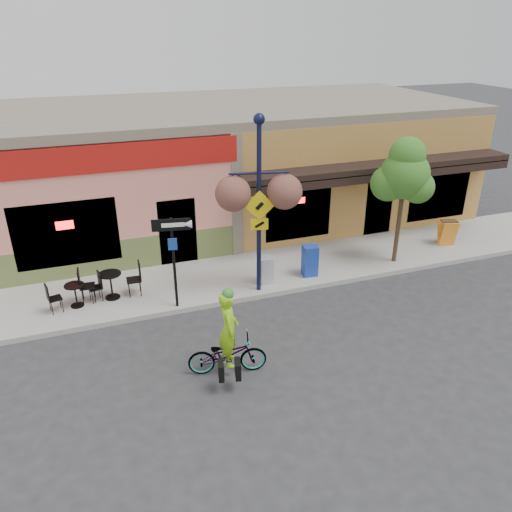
{
  "coord_description": "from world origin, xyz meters",
  "views": [
    {
      "loc": [
        -5.6,
        -11.27,
        7.26
      ],
      "look_at": [
        -1.39,
        0.5,
        1.4
      ],
      "focal_mm": 35.0,
      "sensor_mm": 36.0,
      "label": 1
    }
  ],
  "objects_px": {
    "cyclist_rider": "(229,338)",
    "newspaper_box_grey": "(266,270)",
    "lamp_post": "(259,208)",
    "newspaper_box_blue": "(310,261)",
    "bicycle": "(227,355)",
    "street_tree": "(401,201)",
    "one_way_sign": "(174,264)",
    "building": "(230,161)"
  },
  "relations": [
    {
      "from": "cyclist_rider",
      "to": "newspaper_box_grey",
      "type": "height_order",
      "value": "cyclist_rider"
    },
    {
      "from": "newspaper_box_grey",
      "to": "lamp_post",
      "type": "bearing_deg",
      "value": -136.76
    },
    {
      "from": "newspaper_box_blue",
      "to": "newspaper_box_grey",
      "type": "xyz_separation_m",
      "value": [
        -1.46,
        -0.02,
        -0.07
      ]
    },
    {
      "from": "newspaper_box_blue",
      "to": "lamp_post",
      "type": "bearing_deg",
      "value": -162.98
    },
    {
      "from": "cyclist_rider",
      "to": "newspaper_box_blue",
      "type": "height_order",
      "value": "cyclist_rider"
    },
    {
      "from": "bicycle",
      "to": "newspaper_box_blue",
      "type": "height_order",
      "value": "newspaper_box_blue"
    },
    {
      "from": "bicycle",
      "to": "street_tree",
      "type": "bearing_deg",
      "value": -50.18
    },
    {
      "from": "bicycle",
      "to": "newspaper_box_grey",
      "type": "height_order",
      "value": "newspaper_box_grey"
    },
    {
      "from": "bicycle",
      "to": "newspaper_box_grey",
      "type": "distance_m",
      "value": 4.15
    },
    {
      "from": "bicycle",
      "to": "one_way_sign",
      "type": "xyz_separation_m",
      "value": [
        -0.54,
        3.03,
        0.98
      ]
    },
    {
      "from": "one_way_sign",
      "to": "street_tree",
      "type": "distance_m",
      "value": 7.35
    },
    {
      "from": "bicycle",
      "to": "newspaper_box_blue",
      "type": "xyz_separation_m",
      "value": [
        3.7,
        3.51,
        0.17
      ]
    },
    {
      "from": "bicycle",
      "to": "one_way_sign",
      "type": "relative_size",
      "value": 0.68
    },
    {
      "from": "cyclist_rider",
      "to": "lamp_post",
      "type": "xyz_separation_m",
      "value": [
        1.85,
        3.16,
        1.78
      ]
    },
    {
      "from": "building",
      "to": "lamp_post",
      "type": "xyz_separation_m",
      "value": [
        -1.19,
        -6.69,
        0.43
      ]
    },
    {
      "from": "cyclist_rider",
      "to": "street_tree",
      "type": "distance_m",
      "value": 7.67
    },
    {
      "from": "newspaper_box_grey",
      "to": "newspaper_box_blue",
      "type": "bearing_deg",
      "value": 0.76
    },
    {
      "from": "bicycle",
      "to": "newspaper_box_blue",
      "type": "distance_m",
      "value": 5.11
    },
    {
      "from": "cyclist_rider",
      "to": "street_tree",
      "type": "height_order",
      "value": "street_tree"
    },
    {
      "from": "building",
      "to": "one_way_sign",
      "type": "relative_size",
      "value": 7.01
    },
    {
      "from": "building",
      "to": "lamp_post",
      "type": "bearing_deg",
      "value": -100.12
    },
    {
      "from": "cyclist_rider",
      "to": "one_way_sign",
      "type": "distance_m",
      "value": 3.14
    },
    {
      "from": "lamp_post",
      "to": "one_way_sign",
      "type": "bearing_deg",
      "value": -164.44
    },
    {
      "from": "newspaper_box_grey",
      "to": "bicycle",
      "type": "bearing_deg",
      "value": -122.93
    },
    {
      "from": "newspaper_box_grey",
      "to": "street_tree",
      "type": "bearing_deg",
      "value": -0.12
    },
    {
      "from": "building",
      "to": "bicycle",
      "type": "xyz_separation_m",
      "value": [
        -3.1,
        -9.85,
        -1.78
      ]
    },
    {
      "from": "lamp_post",
      "to": "street_tree",
      "type": "relative_size",
      "value": 1.23
    },
    {
      "from": "one_way_sign",
      "to": "newspaper_box_blue",
      "type": "bearing_deg",
      "value": 16.99
    },
    {
      "from": "cyclist_rider",
      "to": "building",
      "type": "bearing_deg",
      "value": -4.67
    },
    {
      "from": "one_way_sign",
      "to": "newspaper_box_blue",
      "type": "height_order",
      "value": "one_way_sign"
    },
    {
      "from": "one_way_sign",
      "to": "building",
      "type": "bearing_deg",
      "value": 72.48
    },
    {
      "from": "newspaper_box_grey",
      "to": "street_tree",
      "type": "distance_m",
      "value": 4.8
    },
    {
      "from": "newspaper_box_blue",
      "to": "street_tree",
      "type": "distance_m",
      "value": 3.44
    },
    {
      "from": "building",
      "to": "lamp_post",
      "type": "height_order",
      "value": "lamp_post"
    },
    {
      "from": "cyclist_rider",
      "to": "lamp_post",
      "type": "bearing_deg",
      "value": -17.85
    },
    {
      "from": "newspaper_box_blue",
      "to": "newspaper_box_grey",
      "type": "bearing_deg",
      "value": -173.04
    },
    {
      "from": "newspaper_box_grey",
      "to": "street_tree",
      "type": "height_order",
      "value": "street_tree"
    },
    {
      "from": "newspaper_box_blue",
      "to": "street_tree",
      "type": "xyz_separation_m",
      "value": [
        3.06,
        -0.02,
        1.57
      ]
    },
    {
      "from": "newspaper_box_blue",
      "to": "street_tree",
      "type": "bearing_deg",
      "value": 5.66
    },
    {
      "from": "cyclist_rider",
      "to": "one_way_sign",
      "type": "height_order",
      "value": "one_way_sign"
    },
    {
      "from": "one_way_sign",
      "to": "street_tree",
      "type": "height_order",
      "value": "street_tree"
    },
    {
      "from": "building",
      "to": "one_way_sign",
      "type": "xyz_separation_m",
      "value": [
        -3.64,
        -6.82,
        -0.8
      ]
    }
  ]
}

